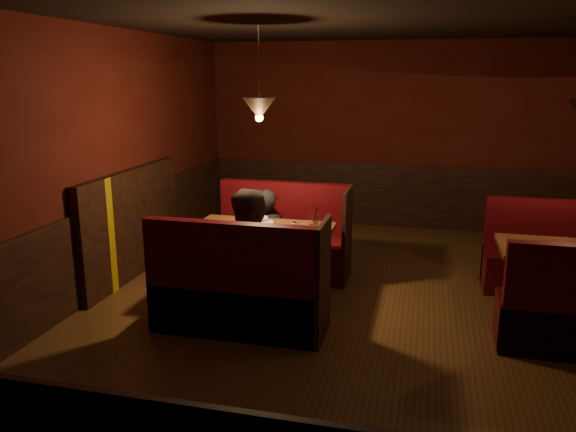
% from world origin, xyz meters
% --- Properties ---
extents(room, '(6.02, 7.02, 2.92)m').
position_xyz_m(room, '(-0.28, 0.04, 1.05)').
color(room, '#53351D').
rests_on(room, ground).
extents(main_table, '(1.49, 0.90, 1.04)m').
position_xyz_m(main_table, '(-1.19, 0.05, 0.61)').
color(main_table, '#52321A').
rests_on(main_table, ground).
extents(main_bench_far, '(1.64, 0.58, 1.12)m').
position_xyz_m(main_bench_far, '(-1.18, 0.89, 0.36)').
color(main_bench_far, '#470C10').
rests_on(main_bench_far, ground).
extents(main_bench_near, '(1.64, 0.58, 1.12)m').
position_xyz_m(main_bench_near, '(-1.18, -0.80, 0.36)').
color(main_bench_near, '#470C10').
rests_on(main_bench_near, ground).
extents(second_table, '(1.30, 0.83, 0.73)m').
position_xyz_m(second_table, '(1.86, 0.28, 0.54)').
color(second_table, '#52321A').
rests_on(second_table, ground).
extents(second_bench_far, '(1.44, 0.54, 1.03)m').
position_xyz_m(second_bench_far, '(1.89, 1.05, 0.33)').
color(second_bench_far, '#470C10').
rests_on(second_bench_far, ground).
extents(diner_a, '(0.57, 0.41, 1.44)m').
position_xyz_m(diner_a, '(-1.34, 0.71, 0.72)').
color(diner_a, black).
rests_on(diner_a, ground).
extents(diner_b, '(0.89, 0.73, 1.68)m').
position_xyz_m(diner_b, '(-1.11, -0.53, 0.84)').
color(diner_b, '#332A25').
rests_on(diner_b, ground).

